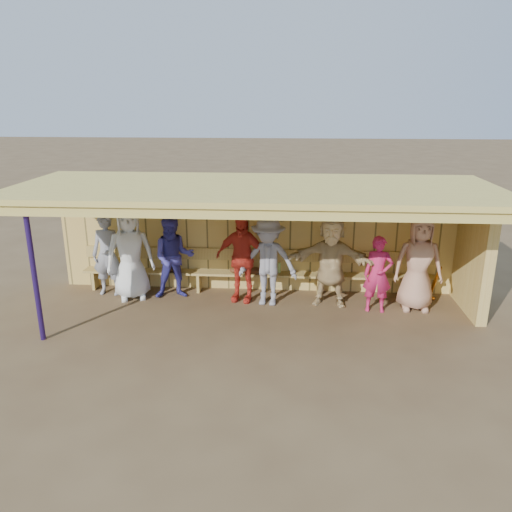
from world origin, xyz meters
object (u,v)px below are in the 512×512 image
(player_b, at_px, (130,253))
(player_f, at_px, (331,261))
(player_a, at_px, (107,255))
(bench, at_px, (258,268))
(player_c, at_px, (174,257))
(player_h, at_px, (418,263))
(player_e, at_px, (268,261))
(player_d, at_px, (241,258))
(player_g, at_px, (378,275))

(player_b, height_order, player_f, player_b)
(player_a, distance_m, bench, 3.20)
(player_a, distance_m, player_c, 1.44)
(bench, bearing_deg, player_f, -21.61)
(player_a, distance_m, player_h, 6.34)
(bench, bearing_deg, player_b, -168.76)
(player_e, bearing_deg, player_d, 170.19)
(player_f, relative_size, bench, 0.24)
(player_b, xyz_separation_m, player_c, (0.88, 0.09, -0.11))
(player_g, bearing_deg, player_f, 168.44)
(player_c, distance_m, player_g, 4.13)
(player_a, relative_size, player_h, 0.92)
(player_a, relative_size, player_g, 1.16)
(player_a, distance_m, player_e, 3.41)
(player_b, xyz_separation_m, player_d, (2.30, 0.03, -0.07))
(player_e, distance_m, player_h, 2.93)
(player_c, height_order, player_e, player_e)
(player_a, bearing_deg, player_d, -2.29)
(player_e, height_order, player_g, player_e)
(player_f, xyz_separation_m, player_g, (0.89, -0.27, -0.17))
(player_c, distance_m, player_d, 1.41)
(player_a, bearing_deg, player_f, -2.27)
(player_a, bearing_deg, player_e, -4.55)
(player_h, distance_m, bench, 3.27)
(player_g, bearing_deg, player_c, 179.34)
(player_a, distance_m, player_g, 5.56)
(player_a, xyz_separation_m, player_e, (3.40, -0.32, 0.03))
(player_c, height_order, player_h, player_h)
(player_c, distance_m, bench, 1.81)
(player_b, distance_m, player_c, 0.90)
(player_b, relative_size, player_f, 1.06)
(player_a, bearing_deg, player_c, -2.63)
(player_d, xyz_separation_m, player_e, (0.55, -0.16, -0.00))
(player_d, height_order, player_f, player_f)
(player_b, bearing_deg, player_e, -22.44)
(player_f, height_order, bench, player_f)
(player_g, bearing_deg, player_b, -178.52)
(player_d, bearing_deg, player_c, -171.47)
(player_b, height_order, player_d, player_b)
(player_e, xyz_separation_m, player_f, (1.25, 0.07, 0.01))
(bench, bearing_deg, player_e, -70.51)
(player_h, xyz_separation_m, bench, (-3.16, 0.70, -0.43))
(player_d, height_order, player_g, player_d)
(player_g, height_order, bench, player_g)
(player_a, height_order, player_g, player_a)
(player_g, bearing_deg, player_h, 16.80)
(player_g, bearing_deg, player_e, 179.98)
(player_e, height_order, player_f, player_f)
(player_f, xyz_separation_m, bench, (-1.48, 0.59, -0.40))
(player_f, bearing_deg, player_e, -167.70)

